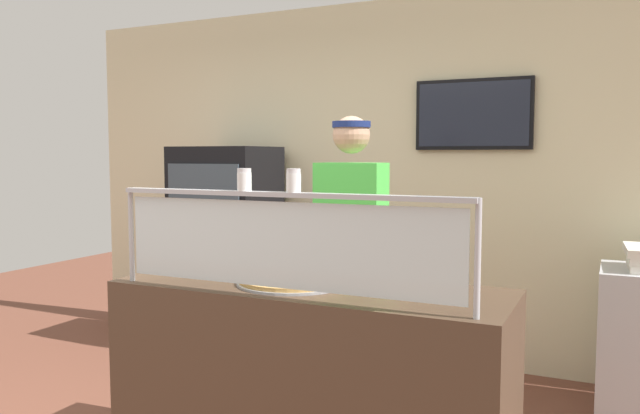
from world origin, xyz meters
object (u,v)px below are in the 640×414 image
parmesan_shaker (244,181)px  pepper_flake_shaker (294,182)px  worker_figure (351,250)px  drink_fridge (226,249)px  pizza_tray (292,280)px  pizza_server (290,276)px

parmesan_shaker → pepper_flake_shaker: (0.24, 0.00, 0.00)m
worker_figure → drink_fridge: 1.68m
pizza_tray → parmesan_shaker: bearing=-108.7°
pizza_tray → pizza_server: pizza_server is taller
worker_figure → pepper_flake_shaker: bearing=-81.2°
parmesan_shaker → pizza_tray: bearing=71.3°
pizza_tray → pizza_server: (-0.00, -0.02, 0.02)m
pizza_tray → pepper_flake_shaker: (0.15, -0.26, 0.47)m
pepper_flake_shaker → worker_figure: 1.08m
pizza_server → pepper_flake_shaker: bearing=-56.4°
pizza_tray → pepper_flake_shaker: pepper_flake_shaker is taller
pizza_server → pizza_tray: bearing=80.5°
pizza_tray → drink_fridge: (-1.43, 1.59, -0.16)m
worker_figure → drink_fridge: bearing=148.7°
pizza_server → parmesan_shaker: bearing=-107.5°
pepper_flake_shaker → pizza_tray: bearing=119.2°
parmesan_shaker → drink_fridge: drink_fridge is taller
pizza_server → pepper_flake_shaker: 0.53m
pepper_flake_shaker → drink_fridge: 2.51m
parmesan_shaker → drink_fridge: 2.37m
pizza_tray → drink_fridge: size_ratio=0.32×
worker_figure → drink_fridge: (-1.43, 0.87, -0.20)m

